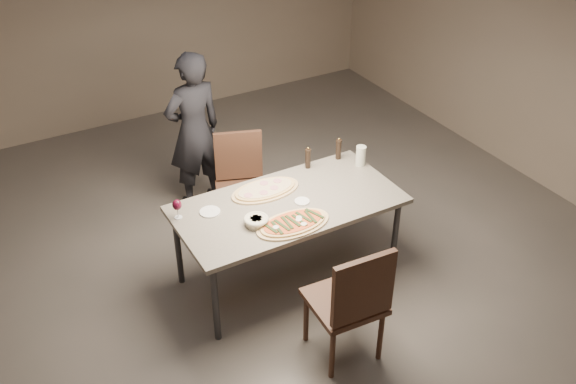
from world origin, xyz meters
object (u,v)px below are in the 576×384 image
chair_near (352,299)px  diner (194,131)px  chair_far (241,179)px  dining_table (288,208)px  pepper_mill_left (339,149)px  zucchini_pizza (293,223)px  ham_pizza (265,190)px  bread_basket (256,220)px  carafe (361,156)px

chair_near → diner: size_ratio=0.65×
chair_far → diner: size_ratio=0.61×
dining_table → pepper_mill_left: 0.83m
zucchini_pizza → ham_pizza: zucchini_pizza is taller
bread_basket → chair_far: size_ratio=0.20×
zucchini_pizza → chair_far: size_ratio=0.63×
pepper_mill_left → diner: size_ratio=0.13×
zucchini_pizza → diner: (-0.09, 1.71, 0.01)m
dining_table → ham_pizza: (-0.08, 0.23, 0.07)m
zucchini_pizza → pepper_mill_left: (0.84, 0.66, 0.08)m
bread_basket → diner: (0.15, 1.57, -0.01)m
pepper_mill_left → carafe: size_ratio=1.14×
dining_table → bread_basket: size_ratio=9.47×
bread_basket → chair_far: bearing=71.3°
dining_table → zucchini_pizza: size_ratio=3.02×
ham_pizza → chair_near: 1.26m
ham_pizza → pepper_mill_left: bearing=33.2°
dining_table → diner: (-0.20, 1.43, 0.09)m
zucchini_pizza → bread_basket: 0.28m
zucchini_pizza → pepper_mill_left: size_ratio=2.91×
carafe → ham_pizza: bearing=177.7°
dining_table → chair_near: 1.03m
bread_basket → dining_table: bearing=21.8°
zucchini_pizza → chair_far: 1.12m
ham_pizza → pepper_mill_left: (0.80, 0.15, 0.08)m
ham_pizza → diner: 1.20m
zucchini_pizza → bread_basket: (-0.24, 0.14, 0.02)m
pepper_mill_left → carafe: 0.21m
dining_table → bread_basket: 0.39m
chair_near → chair_far: size_ratio=1.08×
zucchini_pizza → bread_basket: size_ratio=3.14×
dining_table → bread_basket: (-0.35, -0.14, 0.10)m
zucchini_pizza → ham_pizza: size_ratio=1.01×
carafe → chair_far: 1.10m
zucchini_pizza → chair_near: 0.76m
carafe → diner: bearing=129.9°
chair_far → chair_near: bearing=108.7°
dining_table → zucchini_pizza: zucchini_pizza is taller
zucchini_pizza → chair_near: bearing=-101.1°
ham_pizza → chair_near: bearing=-66.8°
dining_table → carafe: bearing=13.2°
chair_near → dining_table: bearing=89.7°
ham_pizza → bread_basket: bearing=-103.5°
zucchini_pizza → diner: diner is taller
zucchini_pizza → carafe: size_ratio=3.33×
zucchini_pizza → bread_basket: bearing=135.3°
dining_table → chair_far: chair_far is taller
dining_table → chair_near: chair_near is taller
bread_basket → carafe: bearing=15.9°
diner → carafe: bearing=123.7°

